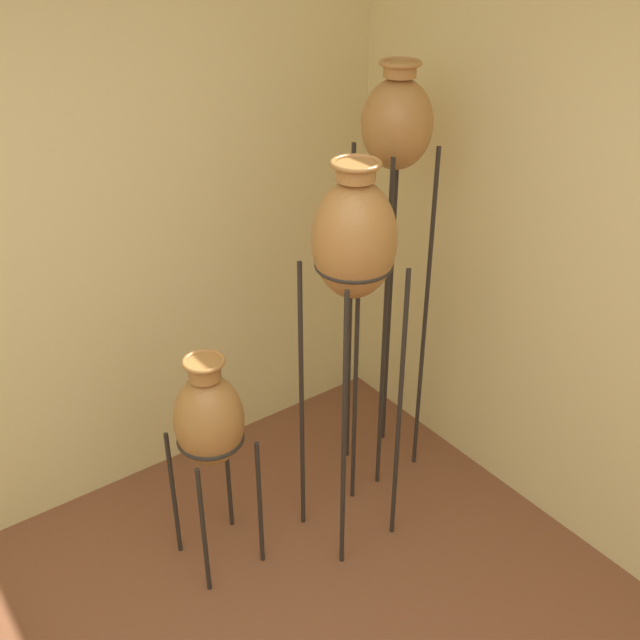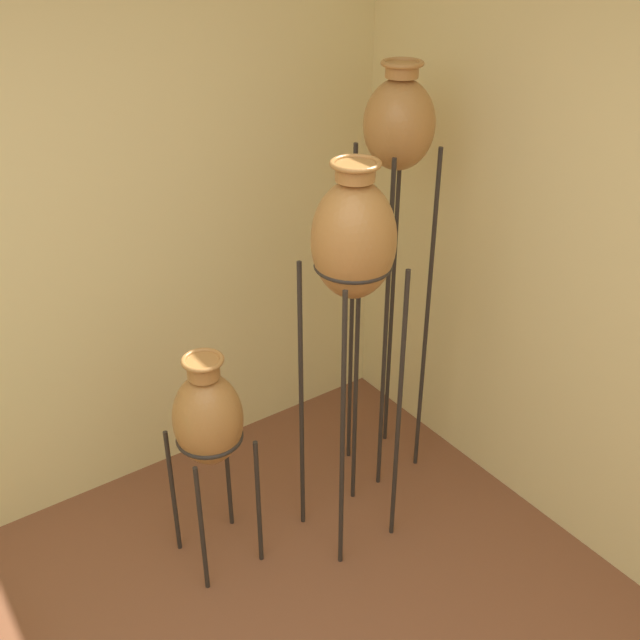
# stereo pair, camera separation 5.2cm
# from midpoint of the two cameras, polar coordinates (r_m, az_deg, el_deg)

# --- Properties ---
(vase_stand_tall) EXTENTS (0.29, 0.29, 2.00)m
(vase_stand_tall) POSITION_cam_midpoint_polar(r_m,az_deg,el_deg) (3.16, 5.37, 13.61)
(vase_stand_tall) COLOR #28231E
(vase_stand_tall) RESTS_ON ground_plane
(vase_stand_medium) EXTENTS (0.32, 0.32, 1.75)m
(vase_stand_medium) POSITION_cam_midpoint_polar(r_m,az_deg,el_deg) (2.79, 2.08, 5.65)
(vase_stand_medium) COLOR #28231E
(vase_stand_medium) RESTS_ON ground_plane
(vase_stand_short) EXTENTS (0.29, 0.29, 1.03)m
(vase_stand_short) POSITION_cam_midpoint_polar(r_m,az_deg,el_deg) (3.03, -8.94, -7.61)
(vase_stand_short) COLOR #28231E
(vase_stand_short) RESTS_ON ground_plane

